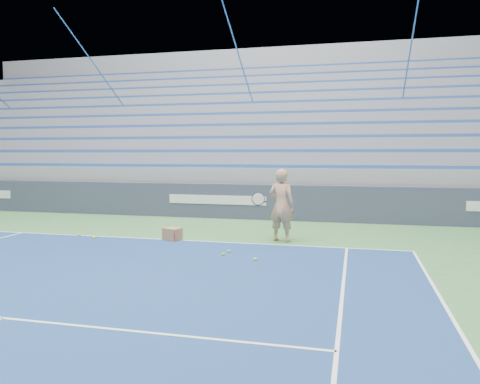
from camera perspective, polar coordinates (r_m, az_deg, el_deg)
name	(u,v)px	position (r m, az deg, el deg)	size (l,w,h in m)	color
sponsor_barrier	(218,201)	(15.01, -2.67, -1.08)	(30.00, 0.32, 1.10)	#353B51
bleachers	(255,147)	(20.48, 1.89, 5.54)	(31.00, 9.15, 7.30)	gray
tennis_player	(281,205)	(11.00, 5.06, -1.61)	(0.96, 0.89, 1.72)	tan
ball_box	(172,234)	(11.28, -8.24, -5.12)	(0.49, 0.45, 0.30)	#996D4A
tennis_ball_0	(95,237)	(12.01, -17.23, -5.26)	(0.07, 0.07, 0.07)	#C7DB2C
tennis_ball_1	(79,235)	(12.41, -19.02, -4.98)	(0.07, 0.07, 0.07)	#C7DB2C
tennis_ball_2	(255,259)	(9.10, 1.88, -8.22)	(0.07, 0.07, 0.07)	#C7DB2C
tennis_ball_3	(223,254)	(9.54, -2.05, -7.61)	(0.07, 0.07, 0.07)	#C7DB2C
tennis_ball_4	(229,251)	(9.84, -1.31, -7.23)	(0.07, 0.07, 0.07)	#C7DB2C
tennis_ball_5	(94,238)	(11.89, -17.39, -5.36)	(0.07, 0.07, 0.07)	#C7DB2C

